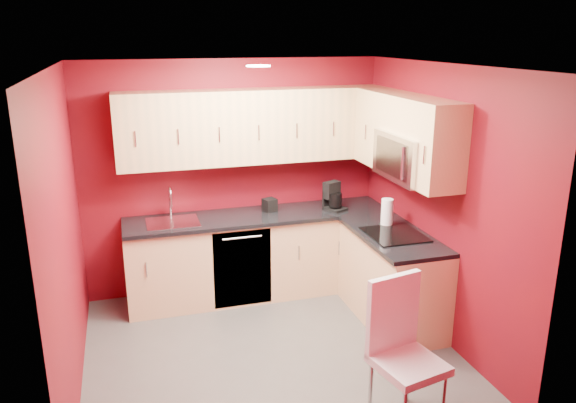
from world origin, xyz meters
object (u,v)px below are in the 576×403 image
sink (172,218)px  coffee_maker (336,196)px  paper_towel (387,212)px  dining_chair (409,357)px  microwave (410,157)px  napkin_holder (270,205)px

sink → coffee_maker: bearing=-3.4°
paper_towel → dining_chair: size_ratio=0.25×
sink → dining_chair: (1.40, -2.40, -0.40)m
coffee_maker → dining_chair: bearing=-122.0°
microwave → sink: bearing=154.4°
dining_chair → paper_towel: bearing=57.6°
coffee_maker → dining_chair: (-0.33, -2.30, -0.52)m
coffee_maker → napkin_holder: 0.71m
sink → paper_towel: (2.03, -0.73, 0.10)m
microwave → napkin_holder: bearing=134.9°
microwave → sink: (-2.09, 1.00, -0.72)m
microwave → dining_chair: microwave is taller
sink → coffee_maker: sink is taller
sink → dining_chair: size_ratio=0.48×
coffee_maker → microwave: bearing=-91.7°
napkin_holder → dining_chair: 2.53m
dining_chair → napkin_holder: bearing=86.6°
napkin_holder → dining_chair: size_ratio=0.13×
paper_towel → sink: bearing=160.3°
sink → paper_towel: size_ratio=1.92×
napkin_holder → dining_chair: (0.36, -2.46, -0.43)m
microwave → sink: microwave is taller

